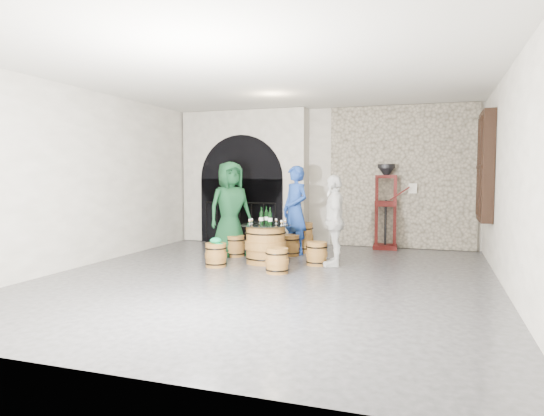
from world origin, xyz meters
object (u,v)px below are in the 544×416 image
(barrel_table, at_px, (266,244))
(person_white, at_px, (334,220))
(barrel_stool_far, at_px, (290,245))
(person_green, at_px, (230,209))
(wine_bottle_center, at_px, (270,218))
(barrel_stool_near_left, at_px, (216,255))
(wine_bottle_left, at_px, (261,217))
(barrel_stool_right, at_px, (317,254))
(wine_bottle_right, at_px, (266,217))
(barrel_stool_near_right, at_px, (277,261))
(barrel_stool_left, at_px, (235,246))
(corking_press, at_px, (386,200))
(person_blue, at_px, (295,210))
(side_barrel, at_px, (302,237))

(barrel_table, xyz_separation_m, person_white, (1.27, 0.13, 0.47))
(barrel_stool_far, xyz_separation_m, person_green, (-1.17, -0.36, 0.75))
(barrel_stool_far, xyz_separation_m, person_white, (1.07, -0.82, 0.62))
(barrel_table, xyz_separation_m, barrel_stool_far, (0.20, 0.94, -0.15))
(person_green, bearing_deg, wine_bottle_center, -82.98)
(barrel_stool_far, distance_m, person_white, 1.48)
(barrel_stool_far, distance_m, barrel_stool_near_left, 1.83)
(wine_bottle_left, height_order, wine_bottle_center, same)
(barrel_stool_right, height_order, wine_bottle_left, wine_bottle_left)
(barrel_table, xyz_separation_m, wine_bottle_right, (-0.03, 0.12, 0.50))
(barrel_stool_near_right, relative_size, wine_bottle_center, 1.31)
(barrel_stool_near_left, relative_size, wine_bottle_right, 1.31)
(barrel_stool_left, xyz_separation_m, barrel_stool_near_left, (0.10, -1.14, 0.00))
(barrel_stool_right, xyz_separation_m, wine_bottle_right, (-0.99, 0.03, 0.65))
(wine_bottle_center, xyz_separation_m, corking_press, (1.84, 2.54, 0.24))
(barrel_stool_left, xyz_separation_m, person_blue, (1.07, 0.66, 0.71))
(barrel_stool_near_right, bearing_deg, person_green, 136.13)
(person_green, relative_size, corking_press, 1.02)
(barrel_stool_far, relative_size, side_barrel, 0.68)
(barrel_stool_far, xyz_separation_m, barrel_stool_near_left, (-0.93, -1.58, 0.00))
(person_green, height_order, wine_bottle_right, person_green)
(barrel_stool_near_left, bearing_deg, side_barrel, 63.57)
(barrel_stool_right, relative_size, side_barrel, 0.68)
(side_barrel, bearing_deg, barrel_stool_near_left, -116.43)
(barrel_table, relative_size, side_barrel, 1.49)
(barrel_stool_near_left, bearing_deg, wine_bottle_center, 32.22)
(side_barrel, bearing_deg, wine_bottle_right, -104.42)
(barrel_table, bearing_deg, corking_press, 51.24)
(person_blue, height_order, side_barrel, person_blue)
(barrel_stool_right, relative_size, person_green, 0.22)
(corking_press, bearing_deg, side_barrel, -152.32)
(barrel_stool_near_left, distance_m, corking_press, 4.18)
(barrel_stool_right, height_order, person_white, person_white)
(barrel_stool_near_right, bearing_deg, wine_bottle_right, 118.92)
(barrel_table, xyz_separation_m, barrel_stool_left, (-0.83, 0.50, -0.15))
(barrel_stool_right, distance_m, wine_bottle_right, 1.18)
(barrel_stool_near_right, distance_m, person_blue, 2.12)
(wine_bottle_right, bearing_deg, barrel_table, -77.98)
(wine_bottle_left, bearing_deg, barrel_stool_near_left, -137.98)
(barrel_stool_near_right, distance_m, person_green, 2.17)
(barrel_stool_right, bearing_deg, corking_press, 66.91)
(barrel_stool_near_left, bearing_deg, barrel_stool_left, 95.12)
(wine_bottle_right, bearing_deg, person_blue, 75.28)
(barrel_table, bearing_deg, barrel_stool_far, 77.97)
(barrel_stool_near_left, distance_m, person_blue, 2.16)
(wine_bottle_center, bearing_deg, side_barrel, 82.91)
(barrel_stool_left, xyz_separation_m, barrel_stool_far, (1.03, 0.45, 0.00))
(person_blue, distance_m, wine_bottle_right, 1.07)
(barrel_stool_far, distance_m, corking_press, 2.48)
(barrel_stool_far, bearing_deg, wine_bottle_right, -105.41)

